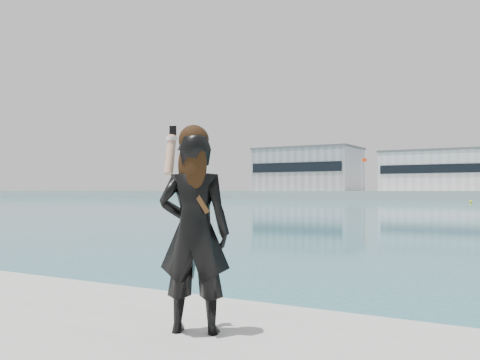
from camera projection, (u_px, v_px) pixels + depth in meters
The scene contains 5 objects.
warehouse_grey_left at pixel (308, 169), 142.52m from camera, with size 26.52×16.36×11.50m.
warehouse_white at pixel (438, 171), 125.61m from camera, with size 24.48×15.35×9.50m.
flagpole_left at pixel (362, 172), 127.75m from camera, with size 1.28×0.16×8.00m.
buoy_far at pixel (471, 203), 88.71m from camera, with size 0.50×0.50×0.50m, color yellow.
woman at pixel (194, 226), 4.17m from camera, with size 0.67×0.56×1.64m.
Camera 1 is at (2.31, -3.67, 1.90)m, focal length 40.00 mm.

